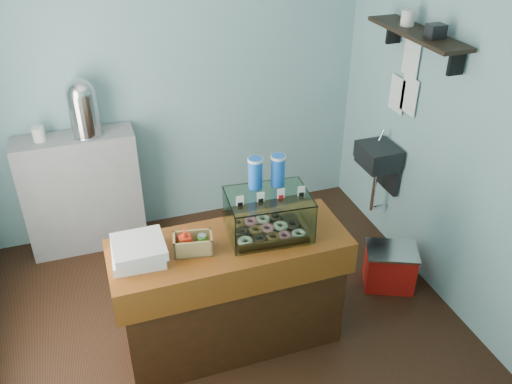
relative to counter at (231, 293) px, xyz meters
name	(u,v)px	position (x,y,z in m)	size (l,w,h in m)	color
ground	(223,316)	(0.00, 0.25, -0.46)	(3.50, 3.50, 0.00)	black
room_shell	(219,114)	(0.03, 0.26, 1.25)	(3.54, 3.04, 2.82)	#7BAEB4
counter	(231,293)	(0.00, 0.00, 0.00)	(1.60, 0.60, 0.90)	#3F1C0C
back_shelf	(83,193)	(-0.90, 1.57, 0.09)	(1.00, 0.32, 1.10)	gray
display_case	(267,210)	(0.28, 0.04, 0.61)	(0.57, 0.44, 0.52)	#311D0E
condiment_crate	(192,243)	(-0.26, -0.02, 0.51)	(0.27, 0.19, 0.18)	tan
pastry_boxes	(138,251)	(-0.59, 0.02, 0.51)	(0.34, 0.34, 0.13)	silver
coffee_urn	(83,106)	(-0.77, 1.56, 0.90)	(0.27, 0.27, 0.49)	silver
red_cooler	(390,267)	(1.42, 0.17, -0.28)	(0.50, 0.45, 0.36)	red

